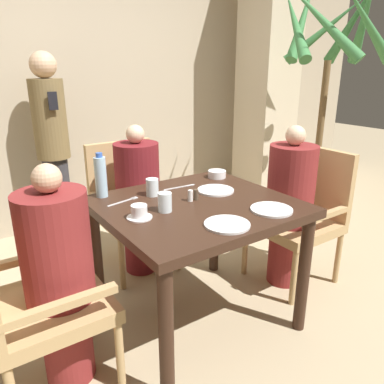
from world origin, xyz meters
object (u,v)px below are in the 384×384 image
Objects in this scene: glass_tall_mid at (165,202)px; teacup_with_saucer at (139,213)px; chair_right_side at (302,210)px; standing_host at (53,145)px; plate_dessert_center at (271,210)px; diner_in_far_chair at (138,199)px; bowl_small at (217,174)px; glass_tall_near at (152,187)px; chair_far_side at (130,201)px; diner_in_right_chair at (289,206)px; plate_main_left at (227,224)px; plate_main_right at (216,190)px; water_bottle at (101,177)px; chair_left_side at (28,297)px; potted_palm at (322,112)px; diner_in_left_chair at (59,276)px.

teacup_with_saucer is at bearing -177.12° from glass_tall_mid.
chair_right_side is 1.33m from teacup_with_saucer.
standing_host is 7.22× the size of plate_dessert_center.
diner_in_far_chair is 0.99m from standing_host.
bowl_small is 1.19× the size of glass_tall_near.
chair_right_side is at bearing -43.69° from chair_far_side.
standing_host reaches higher than bowl_small.
plate_dessert_center is at bearing -148.48° from diner_in_right_chair.
teacup_with_saucer reaches higher than plate_main_left.
glass_tall_near is (-0.08, 0.59, 0.05)m from plate_main_left.
chair_right_side is 9.28× the size of glass_tall_mid.
plate_main_right is 0.69m from water_bottle.
plate_main_right is at bearing 11.52° from teacup_with_saucer.
chair_left_side is at bearing 164.78° from plate_dessert_center.
diner_in_right_chair is 0.50× the size of potted_palm.
water_bottle is 0.30m from glass_tall_near.
teacup_with_saucer is at bearing -168.48° from plate_main_right.
potted_palm is (2.53, 0.52, 0.53)m from diner_in_left_chair.
water_bottle is at bearing 114.30° from plate_main_left.
glass_tall_near and glass_tall_mid have the same top height.
diner_in_right_chair is (0.79, -0.74, 0.01)m from diner_in_far_chair.
chair_far_side is 0.88m from standing_host.
standing_host is 1.23m from water_bottle.
diner_in_left_chair is 1.11m from plate_dessert_center.
chair_left_side is 7.82× the size of bowl_small.
diner_in_right_chair is 1.03m from glass_tall_mid.
plate_main_left is 0.44m from teacup_with_saucer.
diner_in_left_chair is 10.85× the size of glass_tall_near.
diner_in_far_chair reaches higher than bowl_small.
plate_dessert_center is at bearing -15.22° from chair_left_side.
glass_tall_near is 0.27m from glass_tall_mid.
plate_main_left is 0.32m from plate_dessert_center.
potted_palm is 2.03m from plate_main_left.
diner_in_right_chair is 8.84× the size of teacup_with_saucer.
glass_tall_mid is (0.13, -1.64, -0.04)m from standing_host.
diner_in_left_chair is (0.15, 0.00, 0.06)m from chair_left_side.
chair_right_side is 1.44m from water_bottle.
chair_left_side is 0.78m from glass_tall_mid.
bowl_small is at bearing -5.29° from water_bottle.
chair_right_side is at bearing 0.00° from diner_in_left_chair.
diner_in_right_chair reaches higher than diner_in_left_chair.
chair_right_side is 4.27× the size of plate_dessert_center.
glass_tall_near is (-0.36, 0.15, 0.05)m from plate_main_right.
glass_tall_near is (0.22, 0.27, 0.02)m from teacup_with_saucer.
potted_palm is at bearing 11.09° from chair_left_side.
plate_main_right is at bearing -75.06° from chair_far_side.
chair_far_side is at bearing 76.67° from glass_tall_mid.
chair_right_side is at bearing -147.20° from potted_palm.
diner_in_far_chair is 10.87× the size of glass_tall_mid.
standing_host is 1.50m from bowl_small.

